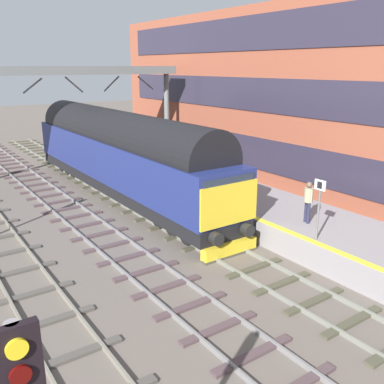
{
  "coord_description": "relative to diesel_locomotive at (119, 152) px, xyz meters",
  "views": [
    {
      "loc": [
        -9.58,
        -12.6,
        6.9
      ],
      "look_at": [
        0.2,
        1.47,
        1.81
      ],
      "focal_mm": 39.8,
      "sensor_mm": 36.0,
      "label": 1
    }
  ],
  "objects": [
    {
      "name": "track_main",
      "position": [
        -0.0,
        -8.05,
        -2.43
      ],
      "size": [
        2.5,
        60.0,
        0.15
      ],
      "color": "slate",
      "rests_on": "ground"
    },
    {
      "name": "waiting_passenger",
      "position": [
        3.05,
        -10.36,
        -0.49
      ],
      "size": [
        0.44,
        0.49,
        1.64
      ],
      "rotation": [
        0.0,
        0.0,
        1.23
      ],
      "color": "#252740",
      "rests_on": "station_platform"
    },
    {
      "name": "ground_plane",
      "position": [
        -0.0,
        -8.05,
        -2.48
      ],
      "size": [
        140.0,
        140.0,
        0.0
      ],
      "primitive_type": "plane",
      "color": "#645A52",
      "rests_on": "ground"
    },
    {
      "name": "diesel_locomotive",
      "position": [
        0.0,
        0.0,
        0.0
      ],
      "size": [
        2.74,
        18.96,
        4.68
      ],
      "color": "black",
      "rests_on": "ground"
    },
    {
      "name": "station_platform",
      "position": [
        3.6,
        -8.05,
        -1.98
      ],
      "size": [
        4.0,
        44.0,
        1.01
      ],
      "color": "gray",
      "rests_on": "ground"
    },
    {
      "name": "platform_number_sign",
      "position": [
        1.98,
        -11.7,
        -0.05
      ],
      "size": [
        0.1,
        0.44,
        2.18
      ],
      "color": "slate",
      "rests_on": "station_platform"
    },
    {
      "name": "station_building",
      "position": [
        10.88,
        -5.01,
        2.64
      ],
      "size": [
        5.95,
        37.65,
        10.25
      ],
      "color": "#984C36",
      "rests_on": "ground"
    },
    {
      "name": "track_adjacent_west",
      "position": [
        -3.25,
        -8.05,
        -2.43
      ],
      "size": [
        2.5,
        60.0,
        0.15
      ],
      "color": "slate",
      "rests_on": "ground"
    },
    {
      "name": "track_adjacent_far_west",
      "position": [
        -6.9,
        -8.05,
        -2.43
      ],
      "size": [
        2.5,
        60.0,
        0.15
      ],
      "color": "slate",
      "rests_on": "ground"
    },
    {
      "name": "overhead_footbridge",
      "position": [
        -1.4,
        5.66,
        3.84
      ],
      "size": [
        16.2,
        2.0,
        6.89
      ],
      "color": "slate",
      "rests_on": "ground"
    }
  ]
}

